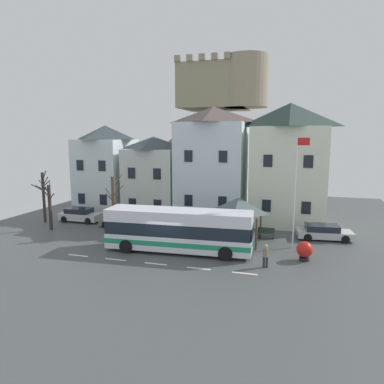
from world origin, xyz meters
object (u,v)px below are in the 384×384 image
(townhouse_00, at_px, (106,169))
(hilltop_castle, at_px, (216,143))
(bare_tree_01, at_px, (50,206))
(bare_tree_02, at_px, (44,196))
(parked_car_01, at_px, (121,220))
(pedestrian_00, at_px, (252,238))
(public_bench, at_px, (266,233))
(pedestrian_01, at_px, (236,236))
(townhouse_02, at_px, (213,164))
(townhouse_03, at_px, (288,165))
(flagpole, at_px, (296,186))
(bus_shelter, at_px, (238,206))
(parked_car_02, at_px, (80,215))
(pedestrian_02, at_px, (266,255))
(bare_tree_00, at_px, (114,205))
(transit_bus, at_px, (179,231))
(townhouse_01, at_px, (154,177))
(parked_car_00, at_px, (324,232))
(harbour_buoy, at_px, (305,250))

(townhouse_00, bearing_deg, hilltop_castle, 68.33)
(bare_tree_01, bearing_deg, bare_tree_02, 137.07)
(parked_car_01, xyz_separation_m, pedestrian_00, (12.84, -3.52, 0.23))
(public_bench, xyz_separation_m, bare_tree_01, (-19.21, -2.77, 1.77))
(pedestrian_00, xyz_separation_m, pedestrian_01, (-1.29, 0.17, 0.03))
(townhouse_02, xyz_separation_m, townhouse_03, (7.48, -0.41, 0.07))
(pedestrian_01, bearing_deg, flagpole, 13.29)
(townhouse_00, relative_size, townhouse_03, 0.84)
(bus_shelter, height_order, parked_car_02, bus_shelter)
(pedestrian_02, distance_m, bare_tree_01, 20.23)
(parked_car_02, relative_size, pedestrian_01, 2.63)
(pedestrian_02, relative_size, bare_tree_00, 0.29)
(transit_bus, xyz_separation_m, pedestrian_00, (5.17, 2.15, -0.72))
(townhouse_01, xyz_separation_m, pedestrian_00, (11.53, -8.67, -3.37))
(townhouse_03, xyz_separation_m, parked_car_01, (-15.07, -5.27, -5.15))
(townhouse_03, relative_size, bus_shelter, 3.18)
(townhouse_01, relative_size, bare_tree_02, 1.62)
(pedestrian_02, bearing_deg, bare_tree_02, 163.75)
(townhouse_02, distance_m, bare_tree_02, 17.21)
(hilltop_castle, distance_m, parked_car_02, 27.48)
(parked_car_00, bearing_deg, bare_tree_02, 176.83)
(harbour_buoy, bearing_deg, townhouse_03, 98.45)
(bus_shelter, relative_size, parked_car_01, 0.88)
(transit_bus, bearing_deg, townhouse_00, 134.09)
(parked_car_02, xyz_separation_m, bare_tree_02, (-3.23, -1.29, 2.01))
(bare_tree_02, bearing_deg, pedestrian_02, -16.25)
(pedestrian_01, height_order, bare_tree_01, bare_tree_01)
(transit_bus, distance_m, pedestrian_00, 5.65)
(parked_car_01, xyz_separation_m, flagpole, (15.86, -2.33, 4.18))
(parked_car_01, relative_size, flagpole, 0.49)
(townhouse_03, bearing_deg, pedestrian_02, -94.27)
(public_bench, relative_size, flagpole, 0.17)
(townhouse_01, height_order, parked_car_02, townhouse_01)
(townhouse_01, height_order, transit_bus, townhouse_01)
(pedestrian_02, height_order, bare_tree_01, bare_tree_01)
(public_bench, relative_size, bare_tree_01, 0.30)
(pedestrian_00, xyz_separation_m, harbour_buoy, (3.77, -1.57, -0.12))
(parked_car_00, bearing_deg, public_bench, -173.75)
(parked_car_00, relative_size, harbour_buoy, 3.37)
(bus_shelter, distance_m, public_bench, 3.72)
(townhouse_03, distance_m, pedestrian_01, 10.52)
(parked_car_00, bearing_deg, flagpole, -133.60)
(townhouse_01, height_order, harbour_buoy, townhouse_01)
(harbour_buoy, relative_size, bare_tree_01, 0.29)
(bus_shelter, relative_size, pedestrian_00, 2.44)
(townhouse_00, distance_m, pedestrian_02, 23.16)
(parked_car_01, distance_m, public_bench, 13.61)
(townhouse_00, bearing_deg, harbour_buoy, -26.92)
(pedestrian_00, bearing_deg, bus_shelter, 130.72)
(townhouse_02, bearing_deg, harbour_buoy, -50.04)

